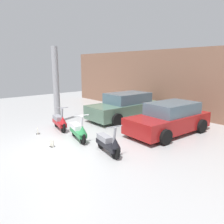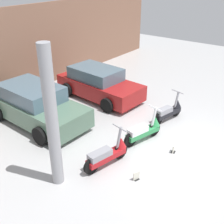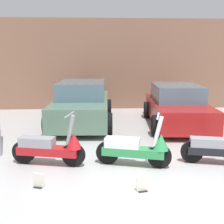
{
  "view_description": "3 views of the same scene",
  "coord_description": "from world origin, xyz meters",
  "px_view_note": "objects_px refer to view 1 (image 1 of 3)",
  "views": [
    {
      "loc": [
        6.72,
        -3.49,
        2.91
      ],
      "look_at": [
        -0.46,
        2.87,
        0.83
      ],
      "focal_mm": 35.0,
      "sensor_mm": 36.0,
      "label": 1
    },
    {
      "loc": [
        -7.3,
        -3.04,
        5.23
      ],
      "look_at": [
        -0.33,
        2.26,
        0.67
      ],
      "focal_mm": 45.0,
      "sensor_mm": 36.0,
      "label": 2
    },
    {
      "loc": [
        -1.06,
        -4.56,
        2.26
      ],
      "look_at": [
        -0.68,
        2.87,
        0.77
      ],
      "focal_mm": 45.0,
      "sensor_mm": 36.0,
      "label": 3
    }
  ],
  "objects_px": {
    "car_rear_left": "(125,106)",
    "placard_near_right_scooter": "(52,144)",
    "scooter_front_left": "(60,121)",
    "scooter_front_right": "(78,131)",
    "placard_near_left_scooter": "(38,131)",
    "car_rear_center": "(169,119)",
    "support_column_side": "(56,85)",
    "scooter_front_center": "(108,143)"
  },
  "relations": [
    {
      "from": "car_rear_left",
      "to": "car_rear_center",
      "type": "bearing_deg",
      "value": 84.25
    },
    {
      "from": "car_rear_left",
      "to": "car_rear_center",
      "type": "height_order",
      "value": "car_rear_left"
    },
    {
      "from": "car_rear_left",
      "to": "car_rear_center",
      "type": "xyz_separation_m",
      "value": [
        3.13,
        -0.43,
        -0.04
      ]
    },
    {
      "from": "scooter_front_center",
      "to": "car_rear_left",
      "type": "distance_m",
      "value": 4.99
    },
    {
      "from": "scooter_front_right",
      "to": "car_rear_center",
      "type": "height_order",
      "value": "car_rear_center"
    },
    {
      "from": "scooter_front_right",
      "to": "car_rear_left",
      "type": "relative_size",
      "value": 0.37
    },
    {
      "from": "scooter_front_right",
      "to": "placard_near_right_scooter",
      "type": "xyz_separation_m",
      "value": [
        -0.05,
        -1.12,
        -0.28
      ]
    },
    {
      "from": "car_rear_left",
      "to": "support_column_side",
      "type": "height_order",
      "value": "support_column_side"
    },
    {
      "from": "scooter_front_left",
      "to": "car_rear_center",
      "type": "distance_m",
      "value": 4.88
    },
    {
      "from": "placard_near_left_scooter",
      "to": "support_column_side",
      "type": "relative_size",
      "value": 0.07
    },
    {
      "from": "scooter_front_right",
      "to": "scooter_front_center",
      "type": "bearing_deg",
      "value": 15.12
    },
    {
      "from": "scooter_front_left",
      "to": "scooter_front_center",
      "type": "xyz_separation_m",
      "value": [
        3.57,
        -0.14,
        -0.02
      ]
    },
    {
      "from": "scooter_front_left",
      "to": "car_rear_left",
      "type": "relative_size",
      "value": 0.38
    },
    {
      "from": "scooter_front_left",
      "to": "placard_near_right_scooter",
      "type": "height_order",
      "value": "scooter_front_left"
    },
    {
      "from": "scooter_front_left",
      "to": "scooter_front_right",
      "type": "relative_size",
      "value": 1.02
    },
    {
      "from": "scooter_front_left",
      "to": "scooter_front_right",
      "type": "xyz_separation_m",
      "value": [
        1.78,
        -0.15,
        -0.0
      ]
    },
    {
      "from": "car_rear_left",
      "to": "support_column_side",
      "type": "relative_size",
      "value": 1.11
    },
    {
      "from": "car_rear_center",
      "to": "support_column_side",
      "type": "relative_size",
      "value": 1.06
    },
    {
      "from": "scooter_front_right",
      "to": "scooter_front_center",
      "type": "height_order",
      "value": "scooter_front_right"
    },
    {
      "from": "car_rear_center",
      "to": "placard_near_right_scooter",
      "type": "bearing_deg",
      "value": -17.8
    },
    {
      "from": "scooter_front_left",
      "to": "car_rear_left",
      "type": "height_order",
      "value": "car_rear_left"
    },
    {
      "from": "scooter_front_left",
      "to": "placard_near_left_scooter",
      "type": "bearing_deg",
      "value": -81.5
    },
    {
      "from": "scooter_front_center",
      "to": "placard_near_left_scooter",
      "type": "relative_size",
      "value": 5.76
    },
    {
      "from": "car_rear_center",
      "to": "support_column_side",
      "type": "bearing_deg",
      "value": -57.51
    },
    {
      "from": "car_rear_left",
      "to": "car_rear_center",
      "type": "distance_m",
      "value": 3.16
    },
    {
      "from": "scooter_front_left",
      "to": "car_rear_left",
      "type": "xyz_separation_m",
      "value": [
        0.45,
        3.74,
        0.28
      ]
    },
    {
      "from": "scooter_front_left",
      "to": "scooter_front_right",
      "type": "distance_m",
      "value": 1.78
    },
    {
      "from": "car_rear_left",
      "to": "support_column_side",
      "type": "bearing_deg",
      "value": -28.76
    },
    {
      "from": "scooter_front_right",
      "to": "car_rear_left",
      "type": "bearing_deg",
      "value": 123.77
    },
    {
      "from": "placard_near_left_scooter",
      "to": "scooter_front_center",
      "type": "bearing_deg",
      "value": 13.73
    },
    {
      "from": "support_column_side",
      "to": "scooter_front_right",
      "type": "bearing_deg",
      "value": -13.88
    },
    {
      "from": "scooter_front_left",
      "to": "scooter_front_right",
      "type": "height_order",
      "value": "scooter_front_left"
    },
    {
      "from": "placard_near_right_scooter",
      "to": "scooter_front_right",
      "type": "bearing_deg",
      "value": 87.51
    },
    {
      "from": "scooter_front_center",
      "to": "placard_near_right_scooter",
      "type": "distance_m",
      "value": 2.17
    },
    {
      "from": "car_rear_left",
      "to": "placard_near_right_scooter",
      "type": "height_order",
      "value": "car_rear_left"
    },
    {
      "from": "placard_near_left_scooter",
      "to": "scooter_front_left",
      "type": "bearing_deg",
      "value": 86.42
    },
    {
      "from": "car_rear_center",
      "to": "placard_near_right_scooter",
      "type": "height_order",
      "value": "car_rear_center"
    },
    {
      "from": "support_column_side",
      "to": "scooter_front_center",
      "type": "bearing_deg",
      "value": -8.91
    },
    {
      "from": "scooter_front_center",
      "to": "car_rear_center",
      "type": "distance_m",
      "value": 3.47
    },
    {
      "from": "scooter_front_left",
      "to": "placard_near_left_scooter",
      "type": "relative_size",
      "value": 6.07
    },
    {
      "from": "scooter_front_left",
      "to": "scooter_front_center",
      "type": "distance_m",
      "value": 3.57
    },
    {
      "from": "scooter_front_right",
      "to": "support_column_side",
      "type": "height_order",
      "value": "support_column_side"
    }
  ]
}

